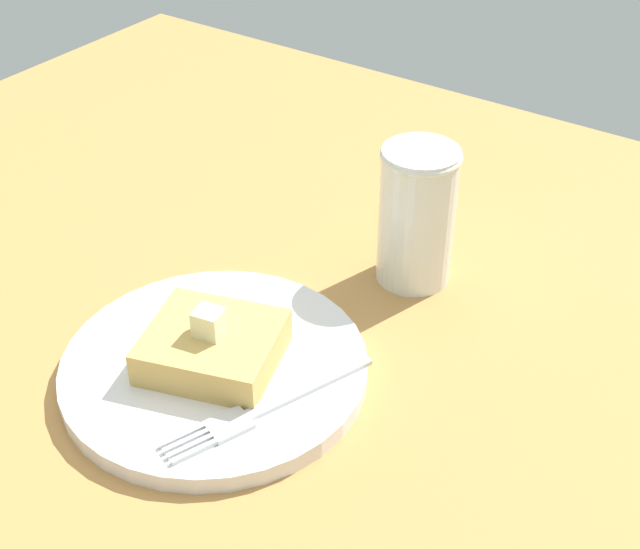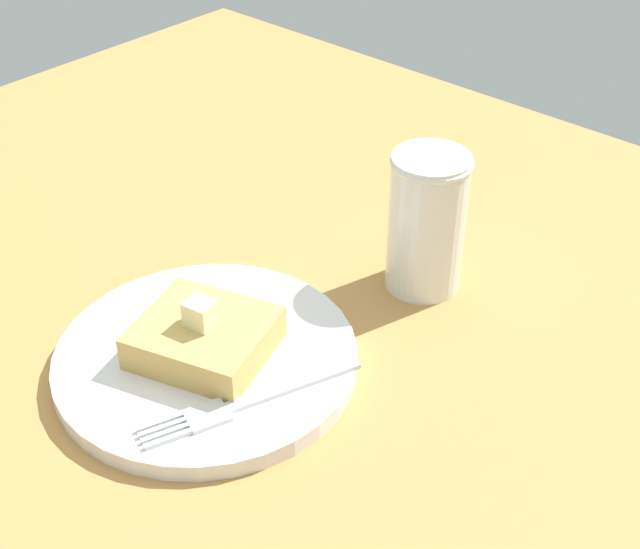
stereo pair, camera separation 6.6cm
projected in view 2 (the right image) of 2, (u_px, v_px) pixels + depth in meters
table_surface at (194, 385)px, 64.60cm from camera, size 108.95×108.95×1.85cm
plate at (205, 357)px, 64.52cm from camera, size 21.95×21.95×1.37cm
toast_slice_center at (203, 337)px, 63.41cm from camera, size 11.14×10.56×2.64cm
butter_pat_primary at (197, 311)px, 62.05cm from camera, size 2.26×2.10×1.96cm
fork at (240, 404)px, 59.50cm from camera, size 7.06×15.46×0.36cm
syrup_jar at (426, 228)px, 70.01cm from camera, size 6.34×6.34×11.70cm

